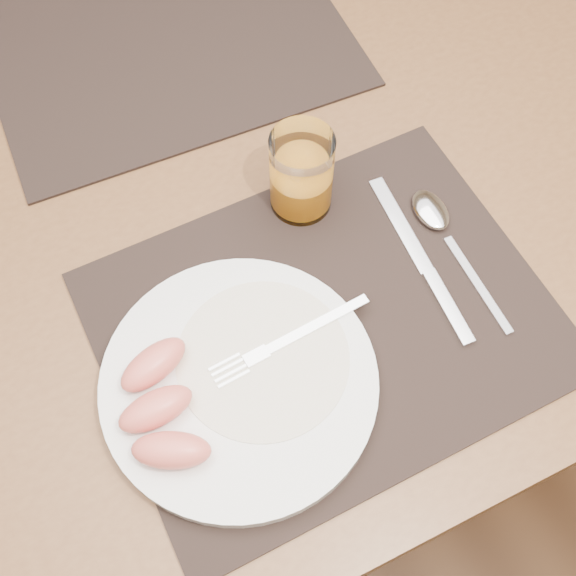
# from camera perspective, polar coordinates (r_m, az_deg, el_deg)

# --- Properties ---
(ground) EXTENTS (5.00, 5.00, 0.00)m
(ground) POSITION_cam_1_polar(r_m,az_deg,el_deg) (1.51, -2.70, -8.20)
(ground) COLOR brown
(ground) RESTS_ON ground
(table) EXTENTS (1.40, 0.90, 0.75)m
(table) POSITION_cam_1_polar(r_m,az_deg,el_deg) (0.91, -4.45, 5.96)
(table) COLOR brown
(table) RESTS_ON ground
(placemat_near) EXTENTS (0.46, 0.36, 0.00)m
(placemat_near) POSITION_cam_1_polar(r_m,az_deg,el_deg) (0.74, 3.02, -2.69)
(placemat_near) COLOR black
(placemat_near) RESTS_ON table
(placemat_far) EXTENTS (0.46, 0.37, 0.00)m
(placemat_far) POSITION_cam_1_polar(r_m,az_deg,el_deg) (0.99, -9.53, 18.53)
(placemat_far) COLOR black
(placemat_far) RESTS_ON table
(plate) EXTENTS (0.27, 0.27, 0.02)m
(plate) POSITION_cam_1_polar(r_m,az_deg,el_deg) (0.71, -3.87, -7.48)
(plate) COLOR white
(plate) RESTS_ON placemat_near
(plate_dressing) EXTENTS (0.17, 0.17, 0.00)m
(plate_dressing) POSITION_cam_1_polar(r_m,az_deg,el_deg) (0.71, -2.01, -5.57)
(plate_dressing) COLOR white
(plate_dressing) RESTS_ON plate
(fork) EXTENTS (0.18, 0.03, 0.00)m
(fork) POSITION_cam_1_polar(r_m,az_deg,el_deg) (0.71, -0.80, -4.53)
(fork) COLOR silver
(fork) RESTS_ON plate
(knife) EXTENTS (0.03, 0.22, 0.01)m
(knife) POSITION_cam_1_polar(r_m,az_deg,el_deg) (0.78, 10.97, 1.29)
(knife) COLOR silver
(knife) RESTS_ON placemat_near
(spoon) EXTENTS (0.04, 0.19, 0.01)m
(spoon) POSITION_cam_1_polar(r_m,az_deg,el_deg) (0.81, 11.72, 5.25)
(spoon) COLOR silver
(spoon) RESTS_ON placemat_near
(juice_glass) EXTENTS (0.07, 0.07, 0.10)m
(juice_glass) POSITION_cam_1_polar(r_m,az_deg,el_deg) (0.78, 1.06, 8.81)
(juice_glass) COLOR white
(juice_glass) RESTS_ON placemat_near
(grapefruit_wedges) EXTENTS (0.09, 0.14, 0.03)m
(grapefruit_wedges) POSITION_cam_1_polar(r_m,az_deg,el_deg) (0.68, -10.09, -9.24)
(grapefruit_wedges) COLOR #E16E5C
(grapefruit_wedges) RESTS_ON plate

